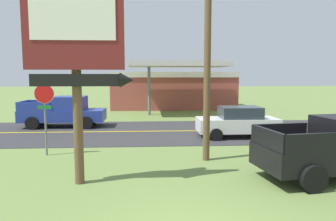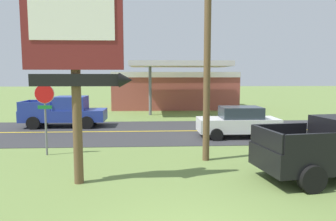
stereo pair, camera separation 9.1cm
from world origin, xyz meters
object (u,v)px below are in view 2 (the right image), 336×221
motel_sign (76,46)px  utility_pole (208,22)px  car_white_mid_lane (238,122)px  gas_station (174,89)px  pickup_blue_on_road (65,112)px  stop_sign (45,106)px

motel_sign → utility_pole: utility_pole is taller
utility_pole → car_white_mid_lane: utility_pole is taller
motel_sign → gas_station: size_ratio=0.52×
gas_station → car_white_mid_lane: size_ratio=2.86×
gas_station → car_white_mid_lane: (2.30, -15.47, -1.11)m
motel_sign → pickup_blue_on_road: bearing=106.9°
motel_sign → gas_station: motel_sign is taller
motel_sign → gas_station: 22.95m
motel_sign → pickup_blue_on_road: (-3.33, 10.94, -3.17)m
pickup_blue_on_road → car_white_mid_lane: (10.10, -4.00, -0.13)m
utility_pole → pickup_blue_on_road: utility_pole is taller
car_white_mid_lane → motel_sign: bearing=-134.3°
motel_sign → utility_pole: 5.10m
utility_pole → gas_station: bearing=89.4°
pickup_blue_on_road → gas_station: bearing=55.8°
stop_sign → utility_pole: (6.45, -1.11, 3.22)m
gas_station → pickup_blue_on_road: 13.91m
motel_sign → stop_sign: 4.74m
motel_sign → utility_pole: bearing=30.7°
stop_sign → gas_station: (6.64, 18.75, -0.08)m
gas_station → stop_sign: bearing=-109.5°
motel_sign → utility_pole: size_ratio=0.63×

